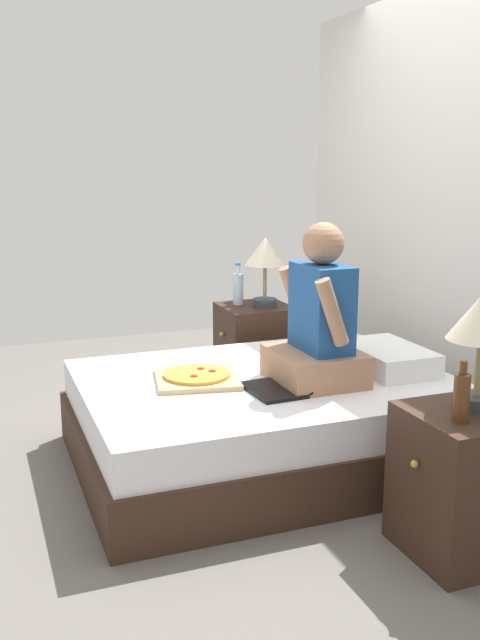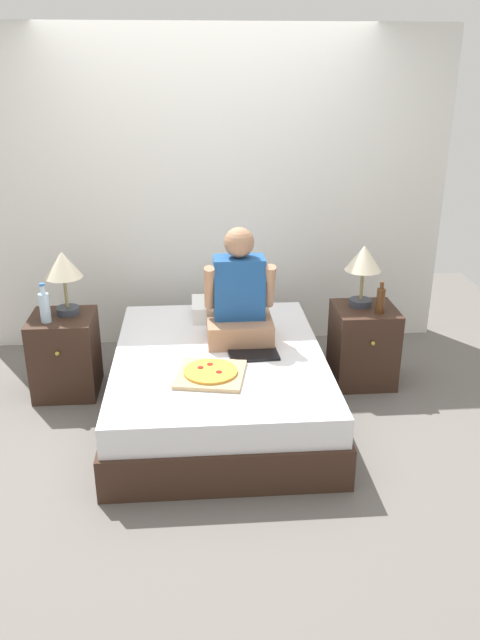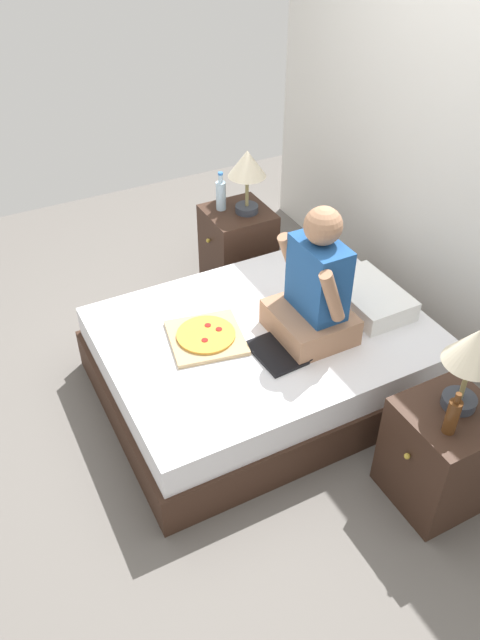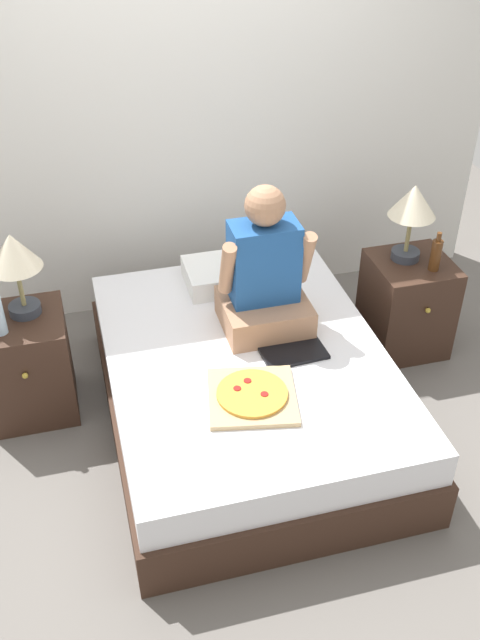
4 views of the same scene
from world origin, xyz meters
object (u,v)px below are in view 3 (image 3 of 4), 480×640
Objects in this scene: beer_bottle at (452,416)px; pizza_box at (206,337)px; lamp_on_right_nightstand at (474,352)px; water_bottle at (221,195)px; nightstand_left at (238,247)px; nightstand_right at (441,454)px; lamp_on_left_nightstand at (247,168)px; laptop at (286,347)px; person_seated at (315,291)px; bed at (264,358)px.

pizza_box is (-1.21, -0.62, -0.21)m from beer_bottle.
water_bottle is at bearing -176.37° from lamp_on_right_nightstand.
beer_bottle is (0.10, -0.15, -0.23)m from lamp_on_right_nightstand.
lamp_on_right_nightstand is at bearing 34.70° from pizza_box.
nightstand_left and nightstand_right have the same top height.
lamp_on_left_nightstand reaches higher than laptop.
laptop is at bearing -71.64° from person_seated.
pizza_box is (-0.22, -0.55, -0.27)m from person_seated.
lamp_on_right_nightstand is (2.21, 0.14, 0.22)m from water_bottle.
laptop is at bearing -15.98° from nightstand_left.
beer_bottle is at bearing 3.98° from person_seated.
lamp_on_left_nightstand is 0.28m from water_bottle.
bed is 8.10× the size of beer_bottle.
lamp_on_right_nightstand is 0.29m from beer_bottle.
beer_bottle is (1.15, 0.28, 0.46)m from bed.
bed is 4.31× the size of laptop.
nightstand_left is 1.36m from laptop.
lamp_on_left_nightstand is at bearing 176.08° from beer_bottle.
nightstand_left is at bearing 48.35° from water_bottle.
bed is 6.75× the size of water_bottle.
lamp_on_left_nightstand reaches higher than bed.
water_bottle is 0.61× the size of lamp_on_right_nightstand.
nightstand_left is 1.29× the size of lamp_on_left_nightstand.
bed is at bearing -19.62° from nightstand_left.
person_seated is (-0.90, -0.22, -0.17)m from lamp_on_right_nightstand.
nightstand_left is at bearing -178.65° from lamp_on_right_nightstand.
nightstand_right is (2.16, 0.00, 0.00)m from nightstand_left.
bed is 1.15m from nightstand_left.
nightstand_right is (1.08, 0.38, 0.07)m from bed.
lamp_on_left_nightstand is 1.22m from person_seated.
water_bottle is 0.59× the size of pizza_box.
person_seated is 0.65m from pizza_box.
lamp_on_right_nightstand is (1.05, 0.43, 0.69)m from bed.
beer_bottle is (2.23, -0.10, 0.39)m from nightstand_left.
person_seated is at bearing 68.60° from pizza_box.
pizza_box is (-0.28, -0.35, -0.00)m from laptop.
lamp_on_right_nightstand reaches higher than laptop.
nightstand_left is 2.10× the size of water_bottle.
lamp_on_right_nightstand is at bearing 22.51° from bed.
water_bottle is 1.31m from person_seated.
nightstand_left is 2.22m from lamp_on_right_nightstand.
nightstand_right reaches higher than pizza_box.
nightstand_left is 1.34× the size of laptop.
lamp_on_right_nightstand is at bearing 1.35° from nightstand_left.
water_bottle is 1.28m from pizza_box.
lamp_on_left_nightstand reaches higher than beer_bottle.
laptop reaches higher than bed.
nightstand_left is 2.52× the size of beer_bottle.
nightstand_right is at bearing 10.35° from person_seated.
lamp_on_left_nightstand is 1.96× the size of beer_bottle.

